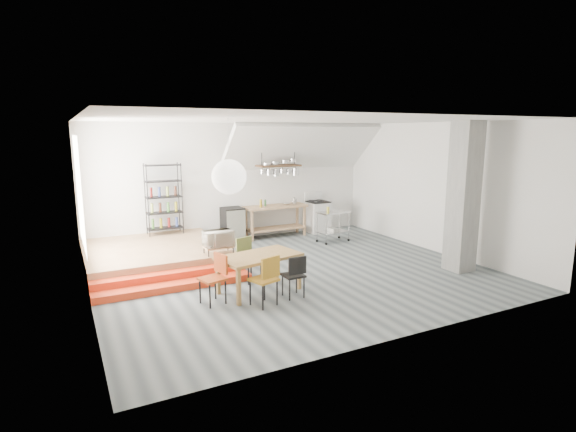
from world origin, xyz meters
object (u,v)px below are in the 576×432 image
dining_table (259,259)px  rolling_cart (333,222)px  mini_fridge (233,225)px  stove (318,216)px

dining_table → rolling_cart: size_ratio=1.82×
dining_table → rolling_cart: (3.36, 2.68, -0.09)m
mini_fridge → dining_table: bearing=-103.3°
mini_fridge → stove: bearing=-0.9°
mini_fridge → rolling_cart: bearing=-28.2°
stove → dining_table: bearing=-132.6°
rolling_cart → mini_fridge: 2.75m
stove → mini_fridge: size_ratio=1.25×
stove → dining_table: (-3.62, -3.93, 0.15)m
dining_table → rolling_cart: bearing=27.6°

